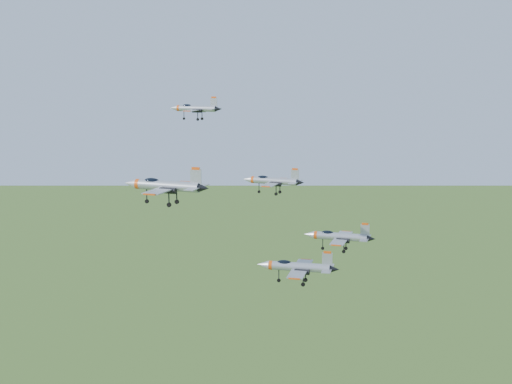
# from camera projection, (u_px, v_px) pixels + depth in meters

# --- Properties ---
(jet_lead) EXTENTS (10.86, 9.04, 2.90)m
(jet_lead) POSITION_uv_depth(u_px,v_px,m) (195.00, 108.00, 135.73)
(jet_lead) COLOR #9A9EA5
(jet_left_high) EXTENTS (11.16, 9.30, 2.98)m
(jet_left_high) POSITION_uv_depth(u_px,v_px,m) (272.00, 181.00, 121.51)
(jet_left_high) COLOR #9A9EA5
(jet_right_high) EXTENTS (13.71, 11.41, 3.66)m
(jet_right_high) POSITION_uv_depth(u_px,v_px,m) (165.00, 185.00, 102.54)
(jet_right_high) COLOR #9A9EA5
(jet_left_low) EXTENTS (12.81, 10.58, 3.43)m
(jet_left_low) POSITION_uv_depth(u_px,v_px,m) (338.00, 236.00, 125.41)
(jet_left_low) COLOR #9A9EA5
(jet_right_low) EXTENTS (12.15, 9.97, 3.26)m
(jet_right_low) POSITION_uv_depth(u_px,v_px,m) (297.00, 267.00, 103.17)
(jet_right_low) COLOR #9A9EA5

